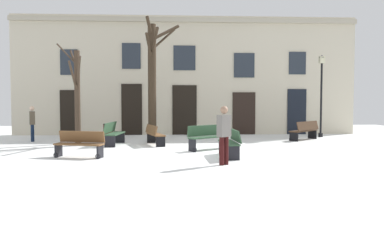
{
  "coord_description": "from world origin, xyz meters",
  "views": [
    {
      "loc": [
        -0.78,
        -13.27,
        1.83
      ],
      "look_at": [
        0.0,
        1.42,
        1.08
      ],
      "focal_mm": 35.38,
      "sensor_mm": 36.0,
      "label": 1
    }
  ],
  "objects_px": {
    "tree_right_of_center": "(153,76)",
    "litter_bin": "(108,132)",
    "bench_facing_shops": "(154,134)",
    "person_near_bench": "(224,132)",
    "bench_back_to_back_right": "(80,144)",
    "bench_back_to_back_left": "(114,133)",
    "bench_near_lamp": "(230,143)",
    "tree_foreground": "(77,93)",
    "bench_far_corner": "(207,137)",
    "bench_by_litter_bin": "(305,130)",
    "streetlamp": "(321,87)",
    "person_crossing_plaza": "(32,122)"
  },
  "relations": [
    {
      "from": "bench_facing_shops",
      "to": "person_near_bench",
      "type": "bearing_deg",
      "value": -173.3
    },
    {
      "from": "bench_back_to_back_right",
      "to": "person_crossing_plaza",
      "type": "height_order",
      "value": "person_crossing_plaza"
    },
    {
      "from": "bench_facing_shops",
      "to": "bench_by_litter_bin",
      "type": "xyz_separation_m",
      "value": [
        6.91,
        1.56,
        0.01
      ]
    },
    {
      "from": "bench_by_litter_bin",
      "to": "litter_bin",
      "type": "bearing_deg",
      "value": -45.89
    },
    {
      "from": "bench_back_to_back_left",
      "to": "bench_by_litter_bin",
      "type": "xyz_separation_m",
      "value": [
        8.6,
        1.51,
        -0.03
      ]
    },
    {
      "from": "tree_foreground",
      "to": "bench_by_litter_bin",
      "type": "bearing_deg",
      "value": 4.76
    },
    {
      "from": "tree_right_of_center",
      "to": "bench_back_to_back_right",
      "type": "height_order",
      "value": "tree_right_of_center"
    },
    {
      "from": "bench_back_to_back_left",
      "to": "bench_near_lamp",
      "type": "xyz_separation_m",
      "value": [
        4.32,
        -3.56,
        -0.02
      ]
    },
    {
      "from": "bench_facing_shops",
      "to": "bench_by_litter_bin",
      "type": "distance_m",
      "value": 7.08
    },
    {
      "from": "tree_right_of_center",
      "to": "litter_bin",
      "type": "distance_m",
      "value": 3.38
    },
    {
      "from": "tree_foreground",
      "to": "bench_back_to_back_left",
      "type": "bearing_deg",
      "value": -21.81
    },
    {
      "from": "bench_near_lamp",
      "to": "person_near_bench",
      "type": "height_order",
      "value": "person_near_bench"
    },
    {
      "from": "bench_back_to_back_left",
      "to": "bench_far_corner",
      "type": "xyz_separation_m",
      "value": [
        3.74,
        -1.79,
        0.0
      ]
    },
    {
      "from": "bench_by_litter_bin",
      "to": "person_crossing_plaza",
      "type": "xyz_separation_m",
      "value": [
        -12.45,
        0.01,
        0.43
      ]
    },
    {
      "from": "bench_by_litter_bin",
      "to": "person_crossing_plaza",
      "type": "height_order",
      "value": "person_crossing_plaza"
    },
    {
      "from": "bench_facing_shops",
      "to": "person_crossing_plaza",
      "type": "xyz_separation_m",
      "value": [
        -5.54,
        1.57,
        0.44
      ]
    },
    {
      "from": "bench_facing_shops",
      "to": "person_near_bench",
      "type": "xyz_separation_m",
      "value": [
        2.2,
        -5.05,
        0.49
      ]
    },
    {
      "from": "bench_facing_shops",
      "to": "bench_far_corner",
      "type": "height_order",
      "value": "bench_far_corner"
    },
    {
      "from": "tree_right_of_center",
      "to": "person_near_bench",
      "type": "xyz_separation_m",
      "value": [
        2.35,
        -6.76,
        -2.01
      ]
    },
    {
      "from": "bench_by_litter_bin",
      "to": "bench_back_to_back_right",
      "type": "bearing_deg",
      "value": -13.41
    },
    {
      "from": "bench_back_to_back_left",
      "to": "bench_near_lamp",
      "type": "height_order",
      "value": "bench_back_to_back_left"
    },
    {
      "from": "bench_far_corner",
      "to": "bench_near_lamp",
      "type": "xyz_separation_m",
      "value": [
        0.58,
        -1.76,
        -0.02
      ]
    },
    {
      "from": "bench_back_to_back_right",
      "to": "tree_foreground",
      "type": "bearing_deg",
      "value": 119.33
    },
    {
      "from": "tree_right_of_center",
      "to": "bench_back_to_back_left",
      "type": "bearing_deg",
      "value": -133.09
    },
    {
      "from": "tree_right_of_center",
      "to": "bench_back_to_back_right",
      "type": "xyz_separation_m",
      "value": [
        -2.11,
        -5.07,
        -2.51
      ]
    },
    {
      "from": "litter_bin",
      "to": "bench_by_litter_bin",
      "type": "height_order",
      "value": "bench_by_litter_bin"
    },
    {
      "from": "bench_facing_shops",
      "to": "bench_back_to_back_left",
      "type": "bearing_deg",
      "value": 71.37
    },
    {
      "from": "bench_back_to_back_left",
      "to": "tree_foreground",
      "type": "bearing_deg",
      "value": 74.44
    },
    {
      "from": "tree_foreground",
      "to": "bench_far_corner",
      "type": "relative_size",
      "value": 2.65
    },
    {
      "from": "bench_facing_shops",
      "to": "bench_near_lamp",
      "type": "distance_m",
      "value": 4.38
    },
    {
      "from": "bench_far_corner",
      "to": "streetlamp",
      "type": "bearing_deg",
      "value": 1.73
    },
    {
      "from": "tree_foreground",
      "to": "bench_by_litter_bin",
      "type": "xyz_separation_m",
      "value": [
        10.24,
        0.85,
        -1.72
      ]
    },
    {
      "from": "bench_back_to_back_left",
      "to": "tree_right_of_center",
      "type": "bearing_deg",
      "value": -36.84
    },
    {
      "from": "tree_right_of_center",
      "to": "litter_bin",
      "type": "xyz_separation_m",
      "value": [
        -2.14,
        0.53,
        -2.56
      ]
    },
    {
      "from": "litter_bin",
      "to": "tree_right_of_center",
      "type": "bearing_deg",
      "value": -14.01
    },
    {
      "from": "streetlamp",
      "to": "bench_facing_shops",
      "type": "xyz_separation_m",
      "value": [
        -8.24,
        -2.98,
        -2.08
      ]
    },
    {
      "from": "streetlamp",
      "to": "bench_back_to_back_right",
      "type": "xyz_separation_m",
      "value": [
        -10.5,
        -6.34,
        -2.08
      ]
    },
    {
      "from": "bench_facing_shops",
      "to": "tree_foreground",
      "type": "bearing_deg",
      "value": 61.15
    },
    {
      "from": "person_near_bench",
      "to": "person_crossing_plaza",
      "type": "height_order",
      "value": "person_near_bench"
    },
    {
      "from": "person_crossing_plaza",
      "to": "litter_bin",
      "type": "bearing_deg",
      "value": 78.79
    },
    {
      "from": "bench_back_to_back_left",
      "to": "person_near_bench",
      "type": "distance_m",
      "value": 6.44
    },
    {
      "from": "streetlamp",
      "to": "bench_far_corner",
      "type": "distance_m",
      "value": 8.05
    },
    {
      "from": "bench_near_lamp",
      "to": "person_near_bench",
      "type": "bearing_deg",
      "value": -17.45
    },
    {
      "from": "litter_bin",
      "to": "bench_far_corner",
      "type": "relative_size",
      "value": 0.47
    },
    {
      "from": "litter_bin",
      "to": "bench_far_corner",
      "type": "distance_m",
      "value": 5.88
    },
    {
      "from": "litter_bin",
      "to": "bench_back_to_back_left",
      "type": "distance_m",
      "value": 2.27
    },
    {
      "from": "bench_by_litter_bin",
      "to": "tree_foreground",
      "type": "bearing_deg",
      "value": -36.86
    },
    {
      "from": "bench_far_corner",
      "to": "bench_near_lamp",
      "type": "relative_size",
      "value": 0.97
    },
    {
      "from": "tree_right_of_center",
      "to": "tree_foreground",
      "type": "bearing_deg",
      "value": -162.46
    },
    {
      "from": "tree_foreground",
      "to": "litter_bin",
      "type": "xyz_separation_m",
      "value": [
        1.05,
        1.54,
        -1.79
      ]
    }
  ]
}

